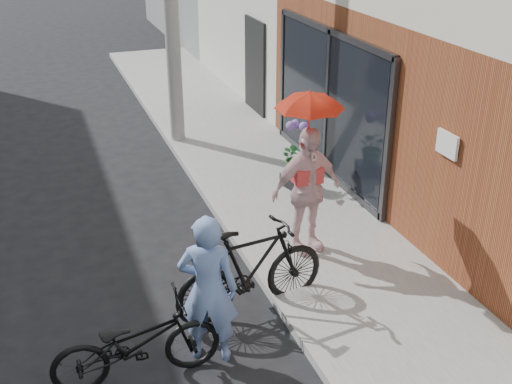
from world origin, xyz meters
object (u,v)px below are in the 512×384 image
officer (208,289)px  bike_right (251,270)px  bike_left (136,343)px  kimono_woman (306,191)px  planter (296,180)px

officer → bike_right: (0.70, 0.63, -0.28)m
bike_left → kimono_woman: (2.63, 1.70, 0.55)m
officer → kimono_woman: (1.82, 1.60, 0.14)m
bike_right → officer: bearing=124.5°
kimono_woman → planter: 2.24m
bike_left → kimono_woman: size_ratio=0.98×
officer → kimono_woman: 2.43m
officer → bike_left: officer is taller
bike_left → kimono_woman: bearing=-56.9°
bike_right → planter: bearing=-39.7°
planter → bike_left: bearing=-132.3°
officer → planter: size_ratio=4.26×
kimono_woman → bike_left: bearing=-156.0°
bike_left → kimono_woman: kimono_woman is taller
officer → kimono_woman: bearing=-114.7°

